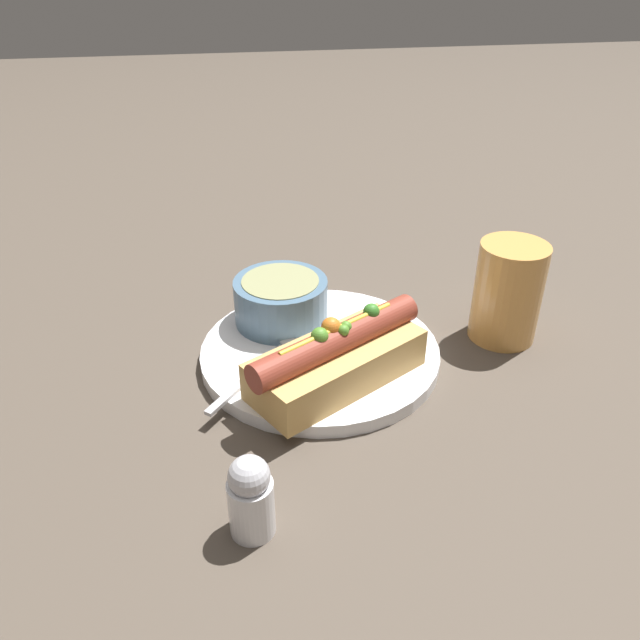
{
  "coord_description": "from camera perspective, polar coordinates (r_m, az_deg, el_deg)",
  "views": [
    {
      "loc": [
        -0.09,
        -0.52,
        0.37
      ],
      "look_at": [
        0.0,
        0.0,
        0.05
      ],
      "focal_mm": 35.0,
      "sensor_mm": 36.0,
      "label": 1
    }
  ],
  "objects": [
    {
      "name": "soup_bowl",
      "position": [
        0.67,
        -3.6,
        1.9
      ],
      "size": [
        0.1,
        0.1,
        0.05
      ],
      "color": "slate",
      "rests_on": "dinner_plate"
    },
    {
      "name": "spoon",
      "position": [
        0.63,
        -3.8,
        -2.7
      ],
      "size": [
        0.11,
        0.13,
        0.01
      ],
      "rotation": [
        0.0,
        0.0,
        0.87
      ],
      "color": "#B7B7BC",
      "rests_on": "dinner_plate"
    },
    {
      "name": "drinking_glass",
      "position": [
        0.68,
        16.79,
        2.46
      ],
      "size": [
        0.07,
        0.07,
        0.11
      ],
      "color": "#D8994C",
      "rests_on": "ground_plane"
    },
    {
      "name": "hot_dog",
      "position": [
        0.58,
        1.57,
        -3.45
      ],
      "size": [
        0.18,
        0.14,
        0.07
      ],
      "rotation": [
        0.0,
        0.0,
        0.52
      ],
      "color": "tan",
      "rests_on": "dinner_plate"
    },
    {
      "name": "dinner_plate",
      "position": [
        0.64,
        0.0,
        -3.01
      ],
      "size": [
        0.24,
        0.24,
        0.01
      ],
      "color": "white",
      "rests_on": "ground_plane"
    },
    {
      "name": "salt_shaker",
      "position": [
        0.46,
        -6.36,
        -15.76
      ],
      "size": [
        0.03,
        0.03,
        0.07
      ],
      "color": "silver",
      "rests_on": "ground_plane"
    },
    {
      "name": "ground_plane",
      "position": [
        0.65,
        0.0,
        -3.52
      ],
      "size": [
        4.0,
        4.0,
        0.0
      ],
      "primitive_type": "plane",
      "color": "#4C4238"
    }
  ]
}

